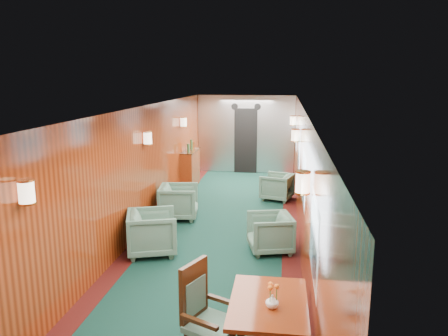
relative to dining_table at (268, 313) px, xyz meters
name	(u,v)px	position (x,y,z in m)	size (l,w,h in m)	color
room	(216,153)	(-1.08, 3.55, 0.96)	(12.00, 12.10, 2.40)	#0E3228
bulkhead	(246,135)	(-1.08, 9.47, 0.51)	(2.98, 0.17, 2.39)	silver
windows_right	(301,163)	(0.41, 3.80, 0.77)	(0.02, 8.60, 0.80)	silver
wall_sconces	(221,139)	(-1.08, 4.12, 1.11)	(2.97, 7.97, 0.25)	#FAE6C3
dining_table	(268,313)	(0.00, 0.00, 0.00)	(0.75, 1.07, 0.80)	maroon
side_chair	(204,311)	(-0.65, 0.07, -0.08)	(0.64, 0.65, 1.11)	#1D4438
credenza	(190,168)	(-2.42, 7.47, -0.17)	(0.35, 1.11, 1.27)	maroon
flower_vase	(272,301)	(0.04, -0.12, 0.19)	(0.13, 0.13, 0.13)	white
armchair_left_near	(152,232)	(-2.06, 2.83, -0.31)	(0.79, 0.81, 0.74)	#1D4438
armchair_left_far	(179,202)	(-2.06, 4.71, -0.32)	(0.77, 0.79, 0.72)	#1D4438
armchair_right_near	(270,233)	(-0.09, 3.19, -0.35)	(0.70, 0.72, 0.66)	#1D4438
armchair_right_far	(277,187)	(-0.04, 6.44, -0.35)	(0.69, 0.71, 0.64)	#1D4438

